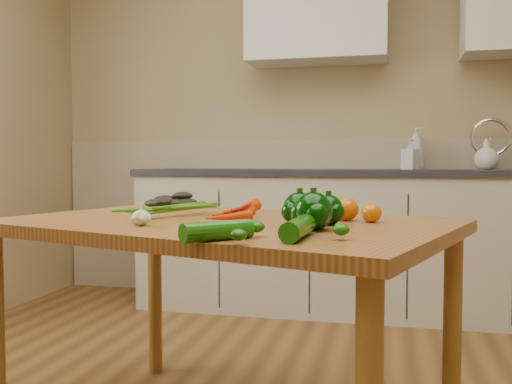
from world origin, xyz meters
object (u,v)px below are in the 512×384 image
object	(u,v)px
soap_bottle_a	(416,148)
soap_bottle_c	(487,154)
pepper_a	(300,209)
table	(223,246)
zucchini_a	(298,228)
garlic_bulb	(141,218)
soap_bottle_b	(410,154)
pepper_c	(313,212)
tomato_a	(302,210)
tomato_c	(372,213)
carrot_bunch	(219,208)
tomato_b	(346,209)
pepper_b	(328,210)
zucchini_b	(217,231)
leafy_greens	(171,196)

from	to	relation	value
soap_bottle_a	soap_bottle_c	distance (m)	0.43
pepper_a	table	bearing A→B (deg)	155.97
soap_bottle_c	zucchini_a	world-z (taller)	soap_bottle_c
garlic_bulb	soap_bottle_b	bearing A→B (deg)	68.51
pepper_c	tomato_a	bearing A→B (deg)	103.83
soap_bottle_b	pepper_c	size ratio (longest dim) A/B	1.77
tomato_c	zucchini_a	world-z (taller)	tomato_c
carrot_bunch	tomato_b	distance (m)	0.42
soap_bottle_a	garlic_bulb	world-z (taller)	soap_bottle_a
soap_bottle_b	garlic_bulb	size ratio (longest dim) A/B	3.35
table	pepper_b	size ratio (longest dim) A/B	18.03
carrot_bunch	tomato_c	distance (m)	0.50
soap_bottle_a	zucchini_a	size ratio (longest dim) A/B	1.27
carrot_bunch	tomato_b	size ratio (longest dim) A/B	3.24
soap_bottle_a	tomato_c	world-z (taller)	soap_bottle_a
soap_bottle_b	zucchini_b	bearing A→B (deg)	107.35
pepper_c	pepper_b	bearing A→B (deg)	79.96
soap_bottle_a	tomato_b	distance (m)	1.99
leafy_greens	table	bearing A→B (deg)	-50.69
table	leafy_greens	bearing A→B (deg)	147.22
leafy_greens	pepper_c	bearing A→B (deg)	-43.52
table	tomato_a	xyz separation A→B (m)	(0.24, 0.13, 0.11)
soap_bottle_c	tomato_c	xyz separation A→B (m)	(-0.62, -1.86, -0.21)
soap_bottle_a	soap_bottle_c	bearing A→B (deg)	-75.81
soap_bottle_c	tomato_a	bearing A→B (deg)	-119.19
tomato_a	zucchini_b	xyz separation A→B (m)	(-0.11, -0.60, -0.00)
tomato_b	soap_bottle_b	bearing A→B (deg)	82.23
soap_bottle_b	tomato_b	bearing A→B (deg)	111.82
carrot_bunch	zucchini_a	size ratio (longest dim) A/B	1.23
soap_bottle_b	zucchini_a	size ratio (longest dim) A/B	0.87
soap_bottle_a	zucchini_b	xyz separation A→B (m)	(-0.56, -2.50, -0.26)
leafy_greens	tomato_a	xyz separation A→B (m)	(0.60, -0.31, -0.02)
soap_bottle_c	carrot_bunch	bearing A→B (deg)	-124.41
table	zucchini_b	distance (m)	0.50
table	zucchini_b	world-z (taller)	zucchini_b
leafy_greens	tomato_a	distance (m)	0.68
pepper_a	pepper_b	bearing A→B (deg)	36.63
pepper_b	tomato_b	world-z (taller)	pepper_b
tomato_b	carrot_bunch	bearing A→B (deg)	-174.87
soap_bottle_c	zucchini_b	size ratio (longest dim) A/B	0.99
tomato_a	pepper_b	bearing A→B (deg)	-60.34
garlic_bulb	tomato_c	distance (m)	0.71
carrot_bunch	tomato_a	bearing A→B (deg)	37.53
pepper_c	soap_bottle_c	bearing A→B (deg)	70.04
soap_bottle_c	soap_bottle_b	bearing A→B (deg)	175.49
pepper_b	zucchini_b	xyz separation A→B (m)	(-0.22, -0.41, -0.02)
pepper_a	tomato_a	bearing A→B (deg)	97.09
table	tomato_a	world-z (taller)	tomato_a
soap_bottle_b	zucchini_b	xyz separation A→B (m)	(-0.52, -2.38, -0.21)
tomato_b	table	bearing A→B (deg)	-169.62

